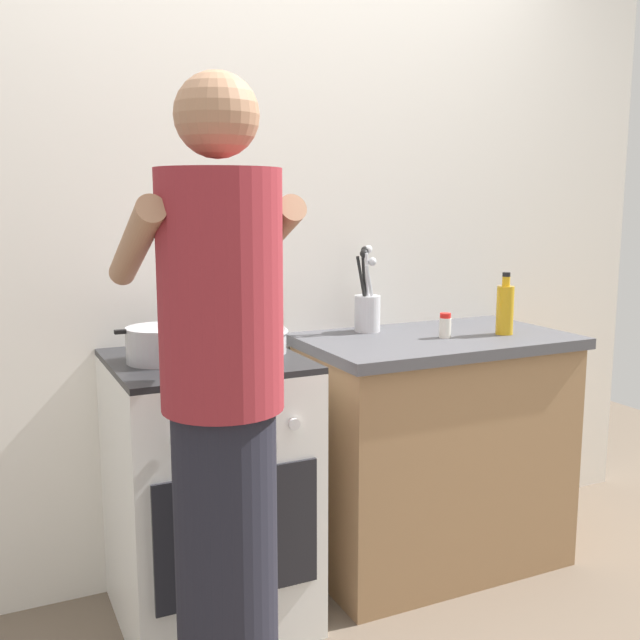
# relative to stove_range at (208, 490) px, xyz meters

# --- Properties ---
(ground) EXTENTS (6.00, 6.00, 0.00)m
(ground) POSITION_rel_stove_range_xyz_m (0.35, -0.15, -0.45)
(ground) COLOR #6B5B4C
(back_wall) EXTENTS (3.20, 0.10, 2.50)m
(back_wall) POSITION_rel_stove_range_xyz_m (0.55, 0.35, 0.80)
(back_wall) COLOR silver
(back_wall) RESTS_ON ground
(countertop) EXTENTS (1.00, 0.60, 0.90)m
(countertop) POSITION_rel_stove_range_xyz_m (0.90, 0.00, 0.00)
(countertop) COLOR #99724C
(countertop) RESTS_ON ground
(stove_range) EXTENTS (0.60, 0.62, 0.90)m
(stove_range) POSITION_rel_stove_range_xyz_m (0.00, 0.00, 0.00)
(stove_range) COLOR white
(stove_range) RESTS_ON ground
(pot) EXTENTS (0.28, 0.22, 0.11)m
(pot) POSITION_rel_stove_range_xyz_m (-0.14, 0.00, 0.51)
(pot) COLOR #B2B2B7
(pot) RESTS_ON stove_range
(mixing_bowl) EXTENTS (0.30, 0.30, 0.08)m
(mixing_bowl) POSITION_rel_stove_range_xyz_m (0.14, 0.03, 0.49)
(mixing_bowl) COLOR #B7B7BC
(mixing_bowl) RESTS_ON stove_range
(utensil_crock) EXTENTS (0.10, 0.10, 0.33)m
(utensil_crock) POSITION_rel_stove_range_xyz_m (0.71, 0.19, 0.55)
(utensil_crock) COLOR silver
(utensil_crock) RESTS_ON countertop
(spice_bottle) EXTENTS (0.04, 0.04, 0.09)m
(spice_bottle) POSITION_rel_stove_range_xyz_m (0.91, -0.04, 0.49)
(spice_bottle) COLOR silver
(spice_bottle) RESTS_ON countertop
(oil_bottle) EXTENTS (0.07, 0.07, 0.24)m
(oil_bottle) POSITION_rel_stove_range_xyz_m (1.15, -0.08, 0.55)
(oil_bottle) COLOR gold
(oil_bottle) RESTS_ON countertop
(person) EXTENTS (0.41, 0.50, 1.70)m
(person) POSITION_rel_stove_range_xyz_m (-0.13, -0.58, 0.41)
(person) COLOR black
(person) RESTS_ON ground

